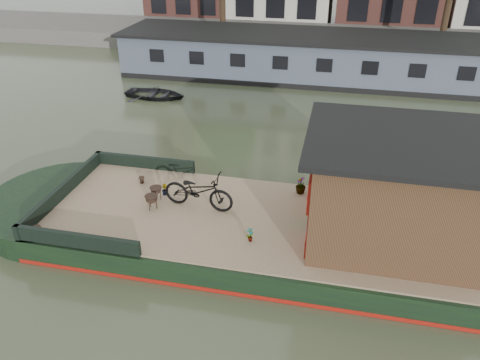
% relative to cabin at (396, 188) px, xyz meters
% --- Properties ---
extents(ground, '(120.00, 120.00, 0.00)m').
position_rel_cabin_xyz_m(ground, '(-2.19, 0.00, -1.88)').
color(ground, '#363E28').
rests_on(ground, ground).
extents(houseboat_hull, '(14.01, 4.02, 0.60)m').
position_rel_cabin_xyz_m(houseboat_hull, '(-3.52, 0.00, -1.60)').
color(houseboat_hull, black).
rests_on(houseboat_hull, ground).
extents(houseboat_deck, '(11.80, 3.80, 0.05)m').
position_rel_cabin_xyz_m(houseboat_deck, '(-2.19, 0.00, -1.25)').
color(houseboat_deck, '#907259').
rests_on(houseboat_deck, houseboat_hull).
extents(bow_bulwark, '(3.00, 4.00, 0.35)m').
position_rel_cabin_xyz_m(bow_bulwark, '(-7.25, 0.00, -1.05)').
color(bow_bulwark, black).
rests_on(bow_bulwark, houseboat_deck).
extents(cabin, '(4.00, 3.50, 2.42)m').
position_rel_cabin_xyz_m(cabin, '(0.00, 0.00, 0.00)').
color(cabin, '#321C13').
rests_on(cabin, houseboat_deck).
extents(bicycle, '(1.85, 0.81, 0.94)m').
position_rel_cabin_xyz_m(bicycle, '(-4.53, 0.21, -0.76)').
color(bicycle, black).
rests_on(bicycle, houseboat_deck).
extents(potted_plant_a, '(0.20, 0.22, 0.34)m').
position_rel_cabin_xyz_m(potted_plant_a, '(-3.01, -0.90, -1.06)').
color(potted_plant_a, maroon).
rests_on(potted_plant_a, houseboat_deck).
extents(potted_plant_b, '(0.21, 0.21, 0.30)m').
position_rel_cabin_xyz_m(potted_plant_b, '(-5.58, 0.60, -1.08)').
color(potted_plant_b, brown).
rests_on(potted_plant_b, houseboat_deck).
extents(potted_plant_d, '(0.29, 0.29, 0.47)m').
position_rel_cabin_xyz_m(potted_plant_d, '(-2.13, 1.45, -0.99)').
color(potted_plant_d, brown).
rests_on(potted_plant_d, houseboat_deck).
extents(brazier_front, '(0.38, 0.38, 0.36)m').
position_rel_cabin_xyz_m(brazier_front, '(-5.70, 0.33, -1.05)').
color(brazier_front, black).
rests_on(brazier_front, houseboat_deck).
extents(brazier_rear, '(0.42, 0.42, 0.38)m').
position_rel_cabin_xyz_m(brazier_rear, '(-5.64, -0.11, -1.04)').
color(brazier_rear, black).
rests_on(brazier_rear, houseboat_deck).
extents(bollard_port, '(0.16, 0.16, 0.18)m').
position_rel_cabin_xyz_m(bollard_port, '(-6.41, 1.05, -1.14)').
color(bollard_port, black).
rests_on(bollard_port, houseboat_deck).
extents(bollard_stbd, '(0.19, 0.19, 0.22)m').
position_rel_cabin_xyz_m(bollard_stbd, '(-7.79, -1.70, -1.12)').
color(bollard_stbd, black).
rests_on(bollard_stbd, houseboat_deck).
extents(dinghy, '(2.84, 2.11, 0.56)m').
position_rel_cabin_xyz_m(dinghy, '(-9.38, 9.51, -1.60)').
color(dinghy, black).
rests_on(dinghy, ground).
extents(far_houseboat, '(20.40, 4.40, 2.11)m').
position_rel_cabin_xyz_m(far_houseboat, '(-2.19, 14.00, -0.91)').
color(far_houseboat, '#414957').
rests_on(far_houseboat, ground).
extents(quay, '(60.00, 6.00, 0.90)m').
position_rel_cabin_xyz_m(quay, '(-2.19, 20.50, -1.43)').
color(quay, '#47443F').
rests_on(quay, ground).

